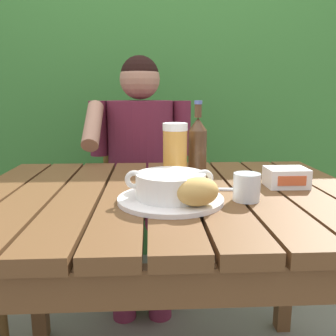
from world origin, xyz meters
TOP-DOWN VIEW (x-y plane):
  - dining_table at (-0.00, 0.00)m, footprint 1.16×0.87m
  - hedge_backdrop at (-0.21, 1.51)m, footprint 3.07×0.95m
  - chair_near_diner at (-0.10, 0.87)m, footprint 0.45×0.42m
  - person_eating at (-0.10, 0.67)m, footprint 0.48×0.47m
  - serving_plate at (-0.00, -0.11)m, footprint 0.28×0.28m
  - soup_bowl at (-0.00, -0.11)m, footprint 0.23×0.18m
  - bread_roll at (0.06, -0.19)m, footprint 0.13×0.12m
  - beer_glass at (0.03, 0.10)m, footprint 0.08×0.08m
  - beer_bottle at (0.10, 0.14)m, footprint 0.06×0.06m
  - water_glass_small at (0.20, -0.11)m, footprint 0.07×0.07m
  - butter_tub at (0.36, 0.03)m, footprint 0.12×0.09m
  - table_knife at (0.15, -0.00)m, footprint 0.14×0.04m

SIDE VIEW (x-z plane):
  - chair_near_diner at x=-0.10m, z-range 0.01..0.92m
  - dining_table at x=0.00m, z-range 0.28..1.05m
  - person_eating at x=-0.10m, z-range 0.11..1.33m
  - table_knife at x=0.15m, z-range 0.77..0.78m
  - serving_plate at x=0.00m, z-range 0.77..0.78m
  - butter_tub at x=0.36m, z-range 0.77..0.83m
  - water_glass_small at x=0.20m, z-range 0.77..0.84m
  - soup_bowl at x=0.00m, z-range 0.78..0.85m
  - bread_roll at x=0.06m, z-range 0.78..0.85m
  - beer_glass at x=0.03m, z-range 0.77..0.96m
  - beer_bottle at x=0.10m, z-range 0.75..1.01m
  - hedge_backdrop at x=-0.21m, z-range -0.15..2.48m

